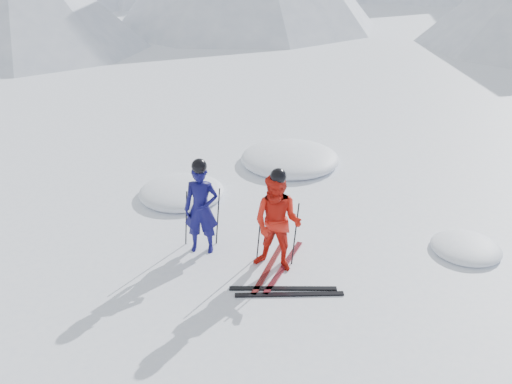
{
  "coord_description": "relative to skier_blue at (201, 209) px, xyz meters",
  "views": [
    {
      "loc": [
        -1.61,
        -7.8,
        5.11
      ],
      "look_at": [
        -2.02,
        0.5,
        1.1
      ],
      "focal_mm": 38.0,
      "sensor_mm": 36.0,
      "label": 1
    }
  ],
  "objects": [
    {
      "name": "pole_red_right",
      "position": [
        1.61,
        -0.35,
        -0.25
      ],
      "size": [
        0.11,
        0.08,
        1.13
      ],
      "primitive_type": "cylinder",
      "rotation": [
        -0.05,
        0.08,
        0.0
      ],
      "color": "black",
      "rests_on": "ground"
    },
    {
      "name": "snow_lumps",
      "position": [
        1.69,
        2.74,
        -0.82
      ],
      "size": [
        9.08,
        7.85,
        0.53
      ],
      "color": "white",
      "rests_on": "ground"
    },
    {
      "name": "ski_worn_left",
      "position": [
        1.19,
        -0.5,
        -0.8
      ],
      "size": [
        0.55,
        1.66,
        0.03
      ],
      "primitive_type": "cube",
      "rotation": [
        0.0,
        0.0,
        -0.28
      ],
      "color": "black",
      "rests_on": "ground"
    },
    {
      "name": "ski_loose_b",
      "position": [
        1.52,
        -1.26,
        -0.8
      ],
      "size": [
        1.7,
        0.22,
        0.03
      ],
      "primitive_type": "cube",
      "rotation": [
        0.0,
        0.0,
        1.65
      ],
      "color": "black",
      "rests_on": "ground"
    },
    {
      "name": "skier_red",
      "position": [
        1.31,
        -0.5,
        0.03
      ],
      "size": [
        0.99,
        0.87,
        1.7
      ],
      "primitive_type": "imported",
      "rotation": [
        0.0,
        0.0,
        -0.31
      ],
      "color": "red",
      "rests_on": "ground"
    },
    {
      "name": "pole_red_left",
      "position": [
        1.01,
        -0.25,
        -0.25
      ],
      "size": [
        0.11,
        0.09,
        1.13
      ],
      "primitive_type": "cylinder",
      "rotation": [
        0.06,
        0.08,
        0.0
      ],
      "color": "black",
      "rests_on": "ground"
    },
    {
      "name": "skier_blue",
      "position": [
        0.0,
        0.0,
        0.0
      ],
      "size": [
        0.62,
        0.42,
        1.63
      ],
      "primitive_type": "imported",
      "rotation": [
        0.0,
        0.0,
        -0.05
      ],
      "color": "#0E0D4F",
      "rests_on": "ground"
    },
    {
      "name": "ski_loose_a",
      "position": [
        1.42,
        -1.11,
        -0.8
      ],
      "size": [
        1.7,
        0.17,
        0.03
      ],
      "primitive_type": "cube",
      "rotation": [
        0.0,
        0.0,
        1.62
      ],
      "color": "black",
      "rests_on": "ground"
    },
    {
      "name": "ski_worn_right",
      "position": [
        1.43,
        -0.5,
        -0.8
      ],
      "size": [
        0.66,
        1.63,
        0.03
      ],
      "primitive_type": "cube",
      "rotation": [
        0.0,
        0.0,
        -0.35
      ],
      "color": "black",
      "rests_on": "ground"
    },
    {
      "name": "pole_blue_right",
      "position": [
        0.25,
        0.25,
        -0.27
      ],
      "size": [
        0.11,
        0.07,
        1.09
      ],
      "primitive_type": "cylinder",
      "rotation": [
        -0.04,
        0.08,
        0.0
      ],
      "color": "black",
      "rests_on": "ground"
    },
    {
      "name": "pole_blue_left",
      "position": [
        -0.3,
        0.15,
        -0.27
      ],
      "size": [
        0.11,
        0.08,
        1.09
      ],
      "primitive_type": "cylinder",
      "rotation": [
        0.05,
        0.08,
        0.0
      ],
      "color": "black",
      "rests_on": "ground"
    },
    {
      "name": "ground",
      "position": [
        2.95,
        -0.37,
        -0.82
      ],
      "size": [
        160.0,
        160.0,
        0.0
      ],
      "primitive_type": "plane",
      "color": "white",
      "rests_on": "ground"
    }
  ]
}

